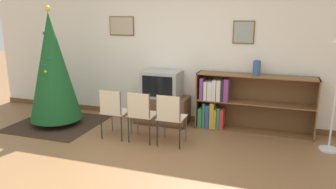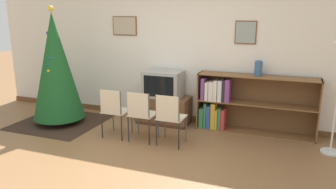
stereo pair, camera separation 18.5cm
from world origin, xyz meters
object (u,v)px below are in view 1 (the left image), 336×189
object	(u,v)px
tv_console	(162,110)
folding_chair_center	(141,113)
television	(162,84)
vase	(257,68)
folding_chair_right	(170,116)
folding_chair_left	(113,110)
christmas_tree	(53,67)
bookshelf	(233,103)

from	to	relation	value
tv_console	folding_chair_center	distance (m)	0.99
tv_console	television	distance (m)	0.49
vase	folding_chair_right	bearing A→B (deg)	-137.63
folding_chair_left	folding_chair_right	bearing A→B (deg)	0.00
christmas_tree	folding_chair_left	xyz separation A→B (m)	(1.33, -0.29, -0.58)
christmas_tree	tv_console	distance (m)	2.09
folding_chair_center	bookshelf	xyz separation A→B (m)	(1.28, 1.04, 0.01)
folding_chair_right	vase	size ratio (longest dim) A/B	3.30
television	christmas_tree	bearing A→B (deg)	-159.78
folding_chair_left	bookshelf	size ratio (longest dim) A/B	0.42
television	bookshelf	xyz separation A→B (m)	(1.28, 0.08, -0.26)
folding_chair_left	folding_chair_center	distance (m)	0.48
bookshelf	vase	size ratio (longest dim) A/B	7.90
christmas_tree	bookshelf	bearing A→B (deg)	13.60
tv_console	folding_chair_left	distance (m)	1.10
television	folding_chair_right	world-z (taller)	television
television	bookshelf	world-z (taller)	bookshelf
television	bookshelf	size ratio (longest dim) A/B	0.35
christmas_tree	tv_console	world-z (taller)	christmas_tree
vase	television	bearing A→B (deg)	-176.69
folding_chair_right	christmas_tree	bearing A→B (deg)	172.68
television	folding_chair_right	bearing A→B (deg)	-63.45
television	bookshelf	bearing A→B (deg)	3.62
folding_chair_left	folding_chair_center	xyz separation A→B (m)	(0.48, 0.00, 0.00)
folding_chair_left	bookshelf	bearing A→B (deg)	30.61
tv_console	vase	distance (m)	1.86
christmas_tree	bookshelf	world-z (taller)	christmas_tree
folding_chair_right	vase	distance (m)	1.70
television	folding_chair_center	bearing A→B (deg)	-90.00
christmas_tree	vase	xyz separation A→B (m)	(3.46, 0.76, 0.06)
tv_console	vase	size ratio (longest dim) A/B	3.91
folding_chair_center	folding_chair_right	size ratio (longest dim) A/B	1.00
television	folding_chair_left	distance (m)	1.11
tv_console	folding_chair_center	bearing A→B (deg)	-90.00
christmas_tree	folding_chair_center	bearing A→B (deg)	-9.23
folding_chair_left	bookshelf	xyz separation A→B (m)	(1.77, 1.04, 0.01)
folding_chair_right	vase	bearing A→B (deg)	42.37
bookshelf	vase	xyz separation A→B (m)	(0.36, 0.01, 0.63)
television	vase	size ratio (longest dim) A/B	2.74
folding_chair_left	tv_console	bearing A→B (deg)	63.51
folding_chair_left	vase	xyz separation A→B (m)	(2.12, 1.06, 0.64)
tv_console	folding_chair_center	world-z (taller)	folding_chair_center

